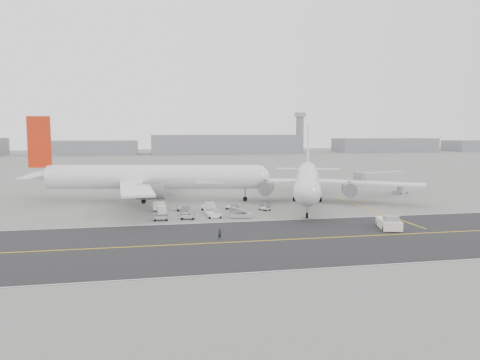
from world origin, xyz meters
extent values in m
plane|color=gray|center=(0.00, 0.00, 0.00)|extent=(700.00, 700.00, 0.00)
cube|color=#292A2C|center=(5.00, -18.00, 0.01)|extent=(220.00, 32.00, 0.02)
cube|color=gold|center=(5.00, -18.00, 0.03)|extent=(220.00, 0.30, 0.01)
cube|color=silver|center=(5.00, -2.20, 0.03)|extent=(220.00, 0.25, 0.01)
cube|color=silver|center=(5.00, -33.80, 0.03)|extent=(220.00, 0.25, 0.01)
cube|color=gold|center=(30.00, 5.00, 0.02)|extent=(0.30, 40.00, 0.01)
cylinder|color=slate|center=(100.00, 265.00, 14.00)|extent=(6.00, 6.00, 28.00)
cube|color=gray|center=(100.00, 265.00, 29.50)|extent=(7.00, 7.00, 3.50)
cylinder|color=white|center=(-16.46, 27.25, 5.98)|extent=(51.08, 14.83, 5.83)
sphere|color=white|center=(8.56, 22.70, 5.98)|extent=(5.71, 5.71, 5.71)
cone|color=white|center=(-42.70, 32.02, 6.41)|extent=(10.70, 6.94, 5.25)
cube|color=red|center=(-43.31, 32.13, 14.47)|extent=(5.58, 1.49, 12.40)
cube|color=white|center=(-44.53, 27.15, 6.56)|extent=(4.41, 9.65, 0.25)
cube|color=white|center=(-42.70, 37.22, 6.56)|extent=(4.41, 9.65, 0.25)
cube|color=white|center=(-20.42, 12.37, 5.25)|extent=(7.99, 28.25, 0.45)
cube|color=white|center=(-14.93, 42.57, 5.25)|extent=(17.14, 27.99, 0.45)
cylinder|color=slate|center=(-17.12, 16.65, 3.79)|extent=(6.75, 4.67, 3.61)
cylinder|color=slate|center=(-13.35, 37.40, 3.79)|extent=(6.75, 4.67, 3.61)
cylinder|color=black|center=(5.51, 23.26, 0.55)|extent=(1.17, 0.69, 1.10)
cylinder|color=black|center=(-18.91, 24.14, 0.55)|extent=(1.17, 0.69, 1.10)
cylinder|color=black|center=(-17.66, 31.02, 0.55)|extent=(1.17, 0.69, 1.10)
cylinder|color=gray|center=(5.51, 23.26, 2.08)|extent=(0.36, 0.36, 3.06)
cylinder|color=white|center=(19.67, 18.02, 5.52)|extent=(20.77, 46.08, 5.39)
sphere|color=white|center=(11.82, -4.12, 5.52)|extent=(5.28, 5.28, 5.28)
cone|color=white|center=(27.90, 41.24, 5.92)|extent=(7.63, 10.26, 4.85)
cube|color=white|center=(28.09, 41.78, 13.37)|extent=(2.19, 5.03, 11.46)
cube|color=white|center=(23.73, 43.63, 6.06)|extent=(8.96, 5.30, 0.25)
cube|color=white|center=(32.64, 40.47, 6.06)|extent=(8.96, 5.30, 0.25)
cube|color=white|center=(6.68, 23.84, 4.85)|extent=(26.21, 8.18, 0.45)
cube|color=white|center=(33.41, 14.36, 4.85)|extent=(24.66, 19.01, 0.45)
cylinder|color=slate|center=(10.10, 20.19, 3.50)|extent=(5.06, 6.52, 3.34)
cylinder|color=slate|center=(28.46, 13.69, 3.50)|extent=(5.06, 6.52, 3.34)
cylinder|color=black|center=(12.77, -1.42, 0.58)|extent=(0.86, 1.27, 1.17)
cylinder|color=black|center=(17.19, 20.72, 0.58)|extent=(0.86, 1.27, 1.17)
cylinder|color=black|center=(23.28, 18.56, 0.58)|extent=(0.86, 1.27, 1.17)
cylinder|color=gray|center=(12.77, -1.42, 2.00)|extent=(0.36, 0.36, 2.83)
cube|color=white|center=(23.71, -13.43, 0.92)|extent=(4.99, 7.37, 1.52)
cube|color=gray|center=(23.29, -14.89, 2.06)|extent=(2.90, 2.75, 0.98)
cylinder|color=gray|center=(24.85, -9.47, 0.54)|extent=(0.95, 2.76, 0.17)
cylinder|color=black|center=(21.63, -15.55, 0.49)|extent=(0.69, 1.06, 0.98)
cylinder|color=black|center=(24.35, -16.33, 0.49)|extent=(0.69, 1.06, 0.98)
cylinder|color=black|center=(23.07, -10.54, 0.49)|extent=(0.69, 1.06, 0.98)
cylinder|color=black|center=(25.79, -11.32, 0.49)|extent=(0.69, 1.06, 0.98)
cylinder|color=gray|center=(49.88, 28.10, 2.12)|extent=(1.69, 1.69, 4.23)
cube|color=gray|center=(49.88, 28.10, 0.37)|extent=(3.47, 3.47, 0.74)
cube|color=#A0A0A5|center=(42.83, 25.80, 4.87)|extent=(16.02, 7.74, 2.75)
cube|color=gray|center=(35.59, 23.43, 4.87)|extent=(2.26, 3.61, 3.18)
cylinder|color=black|center=(50.62, 29.56, 0.32)|extent=(0.50, 0.70, 0.64)
imported|color=black|center=(-6.74, -15.66, 0.88)|extent=(0.75, 0.63, 1.76)
camera|label=1|loc=(-17.74, -87.82, 17.23)|focal=35.00mm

